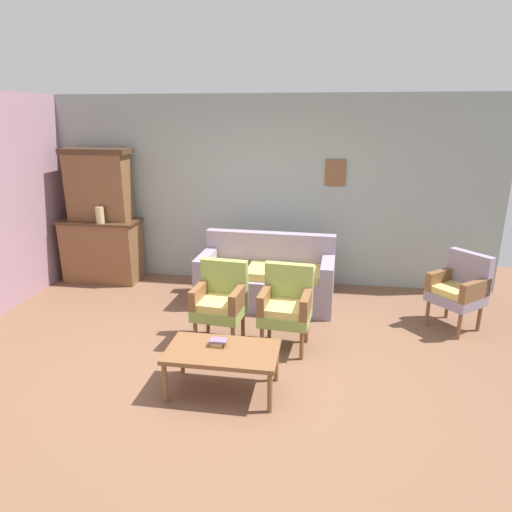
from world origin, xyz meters
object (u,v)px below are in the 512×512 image
side_cabinet (103,250)px  wingback_chair_by_fireplace (459,288)px  floral_couch (266,279)px  coffee_table (222,354)px  armchair_near_couch_end (286,304)px  vase_on_cabinet (100,215)px  book_stack_on_table (218,342)px  armchair_by_doorway (220,299)px

side_cabinet → wingback_chair_by_fireplace: 4.95m
wingback_chair_by_fireplace → floral_couch: bearing=170.5°
side_cabinet → coffee_table: side_cabinet is taller
side_cabinet → floral_couch: size_ratio=0.65×
side_cabinet → armchair_near_couch_end: 3.36m
vase_on_cabinet → coffee_table: vase_on_cabinet is taller
vase_on_cabinet → wingback_chair_by_fireplace: vase_on_cabinet is taller
wingback_chair_by_fireplace → side_cabinet: bearing=169.8°
vase_on_cabinet → book_stack_on_table: (2.28, -2.33, -0.59)m
wingback_chair_by_fireplace → coffee_table: wingback_chair_by_fireplace is taller
floral_couch → armchair_near_couch_end: (0.37, -1.17, 0.17)m
armchair_near_couch_end → coffee_table: bearing=-117.6°
side_cabinet → armchair_near_couch_end: side_cabinet is taller
book_stack_on_table → armchair_near_couch_end: bearing=57.9°
side_cabinet → armchair_by_doorway: 2.75m
side_cabinet → armchair_near_couch_end: size_ratio=1.28×
armchair_near_couch_end → floral_couch: bearing=107.5°
armchair_by_doorway → wingback_chair_by_fireplace: (2.66, 0.76, 0.00)m
floral_couch → coffee_table: (-0.11, -2.09, 0.05)m
armchair_by_doorway → book_stack_on_table: size_ratio=5.84×
side_cabinet → floral_couch: bearing=-10.8°
wingback_chair_by_fireplace → book_stack_on_table: (-2.48, -1.64, -0.04)m
floral_couch → coffee_table: size_ratio=1.79×
side_cabinet → coffee_table: (2.45, -2.58, -0.09)m
coffee_table → vase_on_cabinet: bearing=134.2°
vase_on_cabinet → book_stack_on_table: vase_on_cabinet is taller
side_cabinet → armchair_near_couch_end: (2.93, -1.66, 0.03)m
armchair_by_doorway → vase_on_cabinet: bearing=145.2°
vase_on_cabinet → armchair_by_doorway: size_ratio=0.27×
armchair_near_couch_end → armchair_by_doorway: bearing=178.6°
armchair_by_doorway → armchair_near_couch_end: (0.72, -0.02, 0.00)m
floral_couch → armchair_by_doorway: same height
floral_couch → book_stack_on_table: 2.04m
armchair_near_couch_end → coffee_table: size_ratio=0.90×
armchair_by_doorway → side_cabinet: bearing=143.4°
side_cabinet → coffee_table: size_ratio=1.16×
vase_on_cabinet → armchair_by_doorway: (2.10, -1.46, -0.55)m
armchair_by_doorway → armchair_near_couch_end: same height
side_cabinet → vase_on_cabinet: bearing=-58.7°
wingback_chair_by_fireplace → book_stack_on_table: wingback_chair_by_fireplace is taller
vase_on_cabinet → coffee_table: (2.34, -2.40, -0.67)m
coffee_table → book_stack_on_table: book_stack_on_table is taller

